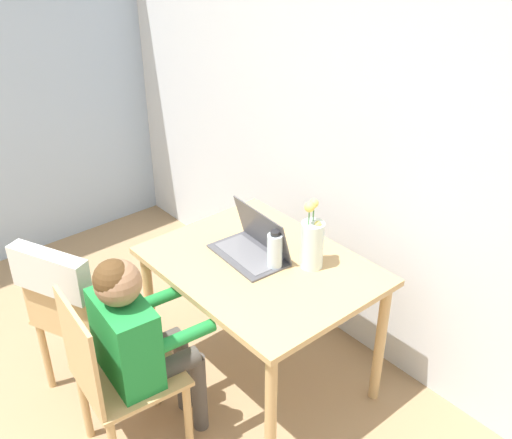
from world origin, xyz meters
TOP-DOWN VIEW (x-y plane):
  - wall_back at (0.00, 2.23)m, footprint 6.40×0.05m
  - dining_table at (-0.23, 1.60)m, footprint 1.02×0.79m
  - chair_occupied at (-0.28, 0.84)m, footprint 0.44×0.44m
  - chair_spare at (-0.74, 0.87)m, footprint 0.53×0.55m
  - person_seated at (-0.27, 0.96)m, footprint 0.38×0.45m
  - laptop at (-0.32, 1.63)m, footprint 0.39×0.25m
  - flower_vase at (-0.07, 1.76)m, footprint 0.11×0.11m
  - water_bottle at (-0.17, 1.62)m, footprint 0.07×0.07m

SIDE VIEW (x-z plane):
  - chair_occupied at x=-0.28m, z-range 0.02..0.87m
  - chair_spare at x=-0.74m, z-range 0.15..1.01m
  - dining_table at x=-0.23m, z-range 0.26..0.97m
  - person_seated at x=-0.27m, z-range 0.13..1.13m
  - laptop at x=-0.32m, z-range 0.65..0.87m
  - water_bottle at x=-0.17m, z-range 0.70..0.89m
  - flower_vase at x=-0.07m, z-range 0.67..1.00m
  - wall_back at x=0.00m, z-range 0.00..2.50m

